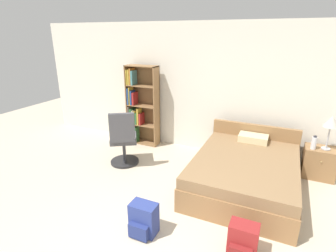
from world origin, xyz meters
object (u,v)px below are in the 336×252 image
Objects in this scene: bookshelf at (139,107)px; bed at (245,171)px; office_chair at (123,141)px; nightstand at (319,163)px; backpack_red at (243,241)px; backpack_blue at (143,220)px; water_bottle at (314,143)px; table_lamp at (331,123)px.

bookshelf is 0.86× the size of bed.
bookshelf is at bearing 104.71° from office_chair.
bookshelf is at bearing 178.90° from nightstand.
backpack_red is 0.94× the size of backpack_blue.
office_chair is 1.99× the size of nightstand.
water_bottle is at bearing 70.99° from backpack_red.
nightstand is 3.21m from backpack_blue.
bookshelf is 2.98× the size of table_lamp.
office_chair is 1.90m from backpack_blue.
nightstand is (3.59, -0.07, -0.57)m from bookshelf.
office_chair reaches higher than backpack_blue.
water_bottle is (-0.15, -0.10, 0.38)m from nightstand.
office_chair reaches higher than nightstand.
bookshelf is 3.64m from table_lamp.
nightstand is 1.31× the size of backpack_blue.
bookshelf reaches higher than table_lamp.
table_lamp is at bearing 48.89° from backpack_blue.
bookshelf is at bearing 138.78° from backpack_red.
bed is 8.59× the size of water_bottle.
backpack_red is at bearing -27.73° from office_chair.
table_lamp is 3.33m from backpack_blue.
backpack_red is (0.21, -1.44, -0.09)m from bed.
bed reaches higher than nightstand.
nightstand is 0.92× the size of table_lamp.
bed is 1.88× the size of office_chair.
bookshelf is 3.22× the size of nightstand.
backpack_blue is at bearing -121.13° from bed.
bed reaches higher than water_bottle.
table_lamp is at bearing 35.70° from bed.
bookshelf reaches higher than backpack_red.
table_lamp is 2.48× the size of water_bottle.
bookshelf is 3.01m from backpack_blue.
nightstand is 0.74m from table_lamp.
bookshelf is 3.63m from nightstand.
backpack_blue is (-2.13, -2.44, -0.81)m from table_lamp.
water_bottle reaches higher than backpack_blue.
backpack_red is at bearing -111.49° from nightstand.
backpack_blue is (-1.93, -2.36, -0.46)m from water_bottle.
backpack_blue is at bearing -130.25° from nightstand.
nightstand is at bearing 68.51° from backpack_red.
bookshelf is at bearing 177.26° from water_bottle.
bed is 5.23× the size of backpack_red.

